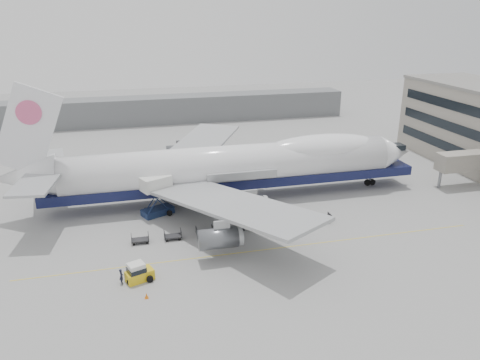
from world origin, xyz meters
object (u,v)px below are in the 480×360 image
object	(u,v)px
catering_truck	(157,193)
baggage_tug	(138,273)
ground_worker	(121,276)
airliner	(235,165)

from	to	relation	value
catering_truck	baggage_tug	xyz separation A→B (m)	(-3.62, -17.95, -2.44)
ground_worker	catering_truck	bearing A→B (deg)	-26.96
catering_truck	baggage_tug	size ratio (longest dim) A/B	1.76
airliner	catering_truck	world-z (taller)	airliner
baggage_tug	ground_worker	size ratio (longest dim) A/B	1.88
catering_truck	baggage_tug	distance (m)	18.47
airliner	catering_truck	size ratio (longest dim) A/B	11.13
catering_truck	baggage_tug	bearing A→B (deg)	-125.91
airliner	catering_truck	distance (m)	13.40
airliner	baggage_tug	bearing A→B (deg)	-127.37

